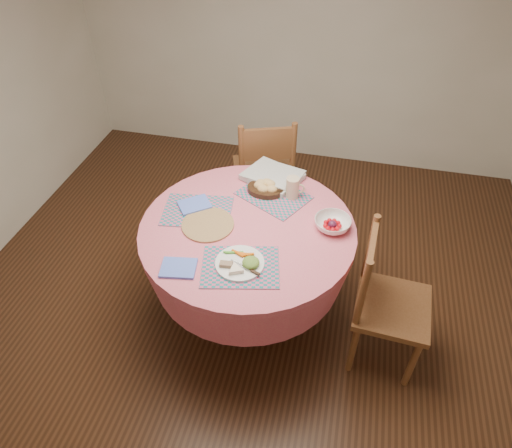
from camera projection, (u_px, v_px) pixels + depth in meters
The scene contains 16 objects.
ground at pixel (249, 309), 3.09m from camera, with size 4.00×4.00×0.00m, color #331C0F.
room_envelope at pixel (245, 59), 1.96m from camera, with size 4.01×4.01×2.71m.
dining_table at pixel (248, 251), 2.73m from camera, with size 1.24×1.24×0.75m.
chair_right at pixel (384, 300), 2.54m from camera, with size 0.44×0.45×0.92m.
chair_back at pixel (265, 170), 3.45m from camera, with size 0.56×0.55×0.96m.
placemat_front at pixel (240, 267), 2.36m from camera, with size 0.40×0.30×0.01m, color #147274.
placemat_left at pixel (197, 211), 2.70m from camera, with size 0.40×0.30×0.01m, color #147274.
placemat_back at pixel (274, 195), 2.81m from camera, with size 0.40×0.30×0.01m, color #147274.
wicker_trivet at pixel (208, 225), 2.60m from camera, with size 0.30×0.30×0.01m, color brown.
napkin_near at pixel (178, 268), 2.35m from camera, with size 0.18×0.14×0.01m, color #5570DB.
napkin_far at pixel (194, 205), 2.72m from camera, with size 0.18×0.14×0.01m, color #5570DB.
dinner_plate at pixel (241, 263), 2.35m from camera, with size 0.26×0.26×0.05m.
bread_bowl at pixel (266, 187), 2.81m from camera, with size 0.23×0.23×0.08m.
latte_mug at pixel (293, 188), 2.75m from camera, with size 0.12×0.08×0.13m.
fruit_bowl at pixel (332, 224), 2.57m from camera, with size 0.23×0.23×0.06m.
newspaper_stack at pixel (273, 176), 2.92m from camera, with size 0.42×0.39×0.04m.
Camera 1 is at (0.49, -1.87, 2.48)m, focal length 32.00 mm.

